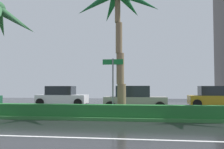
{
  "coord_description": "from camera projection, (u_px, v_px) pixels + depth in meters",
  "views": [
    {
      "loc": [
        1.55,
        -6.0,
        1.64
      ],
      "look_at": [
        -1.01,
        12.28,
        2.56
      ],
      "focal_mm": 40.4,
      "sensor_mm": 36.0,
      "label": 1
    }
  ],
  "objects": [
    {
      "name": "street_name_sign",
      "position": [
        113.0,
        79.0,
        13.31
      ],
      "size": [
        1.1,
        0.08,
        3.0
      ],
      "color": "slate",
      "rests_on": "median_strip"
    },
    {
      "name": "car_in_traffic_fourth",
      "position": [
        216.0,
        97.0,
        20.22
      ],
      "size": [
        4.3,
        2.02,
        1.72
      ],
      "color": "#B28C1E",
      "rests_on": "ground_plane"
    },
    {
      "name": "median_strip",
      "position": [
        119.0,
        115.0,
        13.98
      ],
      "size": [
        85.5,
        4.0,
        0.15
      ],
      "primitive_type": "cube",
      "color": "#2D6B33",
      "rests_on": "ground_plane"
    },
    {
      "name": "car_in_traffic_third",
      "position": [
        135.0,
        99.0,
        17.63
      ],
      "size": [
        4.3,
        2.02,
        1.72
      ],
      "color": "gray",
      "rests_on": "ground_plane"
    },
    {
      "name": "near_lane_divider_stripe",
      "position": [
        99.0,
        138.0,
        8.04
      ],
      "size": [
        81.0,
        0.14,
        0.01
      ],
      "primitive_type": "cube",
      "color": "white",
      "rests_on": "ground_plane"
    },
    {
      "name": "ground_plane",
      "position": [
        121.0,
        115.0,
        14.97
      ],
      "size": [
        90.0,
        42.0,
        0.1
      ],
      "primitive_type": "cube",
      "color": "black"
    },
    {
      "name": "median_hedge",
      "position": [
        116.0,
        111.0,
        12.62
      ],
      "size": [
        76.5,
        0.7,
        0.6
      ],
      "color": "#1E6028",
      "rests_on": "median_strip"
    },
    {
      "name": "palm_tree_centre_left",
      "position": [
        118.0,
        9.0,
        13.58
      ],
      "size": [
        4.61,
        4.5,
        7.16
      ],
      "color": "#796146",
      "rests_on": "median_strip"
    },
    {
      "name": "car_in_traffic_second",
      "position": [
        62.0,
        96.0,
        21.89
      ],
      "size": [
        4.3,
        2.02,
        1.72
      ],
      "color": "white",
      "rests_on": "ground_plane"
    }
  ]
}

